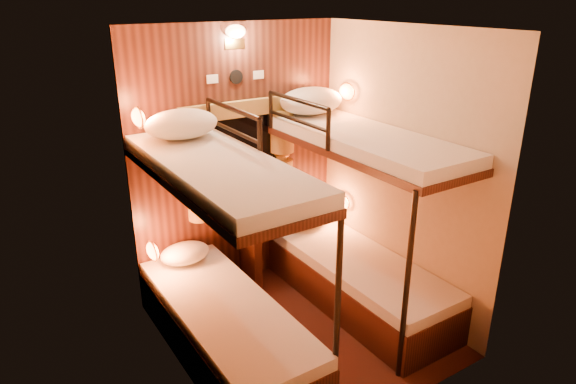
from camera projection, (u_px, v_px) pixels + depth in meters
floor at (301, 330)px, 4.26m from camera, size 2.10×2.10×0.00m
ceiling at (304, 28)px, 3.39m from camera, size 2.10×2.10×0.00m
wall_back at (237, 160)px, 4.65m from camera, size 2.40×0.00×2.40m
wall_front at (403, 251)px, 3.01m from camera, size 2.40×0.00×2.40m
wall_left at (175, 227)px, 3.32m from camera, size 0.00×2.40×2.40m
wall_right at (400, 172)px, 4.33m from camera, size 0.00×2.40×2.40m
back_panel at (238, 160)px, 4.64m from camera, size 2.00×0.03×2.40m
bunk_left at (224, 291)px, 3.79m from camera, size 0.72×1.90×1.82m
bunk_right at (359, 247)px, 4.44m from camera, size 0.72×1.90×1.82m
window at (240, 163)px, 4.62m from camera, size 1.00×0.12×0.79m
curtains at (241, 155)px, 4.57m from camera, size 1.10×0.22×1.00m
back_fixtures at (236, 41)px, 4.23m from camera, size 0.54×0.09×0.48m
reading_lamps at (256, 166)px, 4.36m from camera, size 2.00×0.20×1.25m
table at (250, 246)px, 4.78m from camera, size 0.50×0.34×0.66m
bottle_left at (240, 213)px, 4.65m from camera, size 0.07×0.07×0.24m
bottle_right at (255, 212)px, 4.68m from camera, size 0.07×0.07×0.23m
sachet_a at (258, 221)px, 4.73m from camera, size 0.09×0.08×0.01m
sachet_b at (251, 221)px, 4.73m from camera, size 0.09×0.08×0.01m
pillow_lower_left at (185, 253)px, 4.38m from camera, size 0.43×0.31×0.17m
pillow_lower_right at (308, 217)px, 5.06m from camera, size 0.49×0.35×0.19m
pillow_upper_left at (181, 124)px, 3.84m from camera, size 0.56×0.40×0.22m
pillow_upper_right at (311, 101)px, 4.62m from camera, size 0.61×0.44×0.24m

